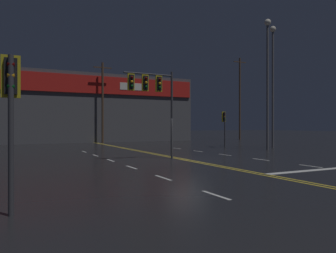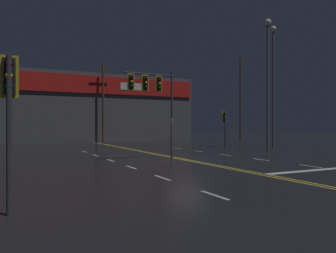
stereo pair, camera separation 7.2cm
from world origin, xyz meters
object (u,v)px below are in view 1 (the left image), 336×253
object	(u,v)px
traffic_signal_corner_northeast	(224,121)
traffic_signal_corner_southwest	(11,97)
streetlight_near_right	(268,68)
streetlight_median_approach	(273,72)
traffic_signal_median	(152,90)

from	to	relation	value
traffic_signal_corner_northeast	traffic_signal_corner_southwest	distance (m)	25.55
traffic_signal_corner_southwest	streetlight_near_right	xyz separation A→B (m)	(19.85, 12.71, 4.22)
traffic_signal_corner_northeast	streetlight_near_right	size ratio (longest dim) A/B	0.31
traffic_signal_corner_northeast	traffic_signal_corner_southwest	size ratio (longest dim) A/B	0.92
streetlight_near_right	streetlight_median_approach	size ratio (longest dim) A/B	0.98
traffic_signal_corner_southwest	streetlight_median_approach	distance (m)	26.95
traffic_signal_corner_southwest	traffic_signal_corner_northeast	bearing A→B (deg)	42.79
traffic_signal_corner_southwest	streetlight_median_approach	bearing A→B (deg)	33.20
streetlight_median_approach	traffic_signal_median	bearing A→B (deg)	-161.58
streetlight_near_right	streetlight_median_approach	world-z (taller)	streetlight_median_approach
traffic_signal_corner_northeast	traffic_signal_corner_southwest	world-z (taller)	traffic_signal_corner_southwest
traffic_signal_median	traffic_signal_corner_southwest	bearing A→B (deg)	-128.74
traffic_signal_median	traffic_signal_corner_southwest	world-z (taller)	traffic_signal_median
traffic_signal_median	traffic_signal_corner_northeast	world-z (taller)	traffic_signal_median
traffic_signal_corner_northeast	traffic_signal_median	bearing A→B (deg)	-145.18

